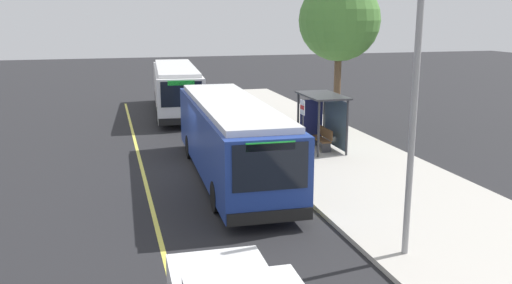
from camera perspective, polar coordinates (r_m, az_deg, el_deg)
The scene contains 11 objects.
ground_plane at distance 22.23m, azimuth -5.84°, elevation -2.93°, with size 120.00×120.00×0.00m, color #232326.
sidewalk_curb at distance 23.87m, azimuth 8.51°, elevation -1.70°, with size 44.00×6.40×0.15m, color #B7B2A8.
lane_stripe_center at distance 22.00m, azimuth -11.51°, elevation -3.28°, with size 36.00×0.14×0.01m, color #E0D64C.
transit_bus_main at distance 20.71m, azimuth -2.56°, elevation 0.55°, with size 11.47×2.87×2.95m.
transit_bus_second at distance 34.98m, azimuth -8.20°, elevation 5.57°, with size 11.42×3.37×2.95m.
bus_shelter at distance 24.99m, azimuth 7.00°, elevation 3.33°, with size 2.90×1.60×2.48m.
waiting_bench at distance 25.09m, azimuth 6.79°, elevation 0.39°, with size 1.60×0.48×0.95m.
route_sign_post at distance 21.15m, azimuth 4.80°, elevation 1.73°, with size 0.44×0.08×2.80m.
pedestrian_commuter at distance 25.98m, azimuth 1.11°, elevation 2.01°, with size 0.24×0.40×1.69m.
street_tree_near_shelter at distance 29.08m, azimuth 8.58°, elevation 12.25°, with size 4.15×4.15×7.71m.
utility_pole at distance 13.93m, azimuth 15.81°, elevation 1.18°, with size 0.16×0.16×6.40m, color gray.
Camera 1 is at (21.11, -3.37, 6.10)m, focal length 38.86 mm.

